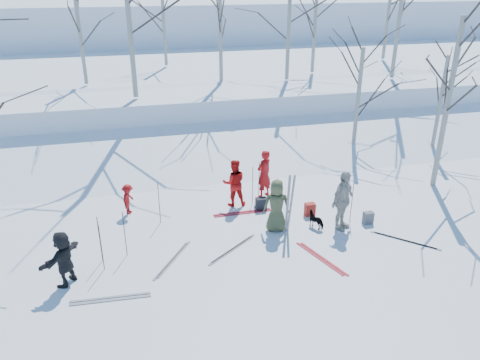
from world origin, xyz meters
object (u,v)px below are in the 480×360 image
object	(u,v)px
backpack_red	(310,209)
backpack_dark	(261,204)
dog	(316,220)
skier_grey_west	(64,258)
skier_red_seated	(128,199)
backpack_grey	(368,218)
skier_redor_behind	(234,183)
skier_red_north	(264,174)
skier_olive_center	(276,206)
skier_cream_east	(343,201)

from	to	relation	value
backpack_red	backpack_dark	size ratio (longest dim) A/B	1.05
dog	skier_grey_west	bearing A→B (deg)	-24.00
dog	backpack_dark	world-z (taller)	dog
skier_red_seated	backpack_grey	world-z (taller)	skier_red_seated
dog	skier_redor_behind	bearing A→B (deg)	-77.61
skier_red_seated	backpack_dark	xyz separation A→B (m)	(4.21, -0.76, -0.30)
skier_red_north	dog	distance (m)	2.70
skier_red_north	skier_olive_center	bearing A→B (deg)	52.66
dog	skier_red_north	bearing A→B (deg)	-101.79
skier_red_seated	backpack_dark	world-z (taller)	skier_red_seated
skier_olive_center	skier_redor_behind	bearing A→B (deg)	-54.76
skier_grey_west	dog	distance (m)	7.25
skier_redor_behind	dog	world-z (taller)	skier_redor_behind
skier_red_north	skier_red_seated	size ratio (longest dim) A/B	1.67
backpack_grey	backpack_dark	xyz separation A→B (m)	(-2.96, 1.70, 0.01)
skier_red_north	backpack_red	bearing A→B (deg)	91.64
dog	backpack_grey	xyz separation A→B (m)	(1.65, -0.16, -0.06)
skier_olive_center	backpack_red	size ratio (longest dim) A/B	3.89
skier_olive_center	skier_red_seated	bearing A→B (deg)	-15.12
dog	backpack_grey	distance (m)	1.66
skier_olive_center	backpack_dark	xyz separation A→B (m)	(-0.06, 1.40, -0.62)
skier_red_north	skier_redor_behind	distance (m)	1.21
skier_red_north	backpack_grey	bearing A→B (deg)	104.96
skier_red_north	dog	size ratio (longest dim) A/B	2.84
dog	backpack_red	size ratio (longest dim) A/B	1.42
dog	backpack_red	bearing A→B (deg)	-129.71
skier_grey_west	dog	bearing A→B (deg)	133.79
skier_red_north	backpack_grey	size ratio (longest dim) A/B	4.45
skier_olive_center	skier_redor_behind	world-z (taller)	skier_olive_center
skier_grey_west	backpack_grey	size ratio (longest dim) A/B	3.84
skier_red_north	skier_redor_behind	bearing A→B (deg)	-11.31
backpack_dark	skier_redor_behind	bearing A→B (deg)	145.88
skier_red_seated	skier_cream_east	world-z (taller)	skier_cream_east
skier_red_seated	skier_cream_east	bearing A→B (deg)	-90.99
skier_olive_center	backpack_red	xyz separation A→B (m)	(1.34, 0.62, -0.61)
skier_redor_behind	skier_red_north	bearing A→B (deg)	-155.52
skier_redor_behind	skier_cream_east	bearing A→B (deg)	146.46
skier_olive_center	skier_red_seated	xyz separation A→B (m)	(-4.27, 2.15, -0.31)
skier_olive_center	dog	world-z (taller)	skier_olive_center
skier_olive_center	skier_redor_behind	size ratio (longest dim) A/B	1.02
backpack_grey	skier_grey_west	bearing A→B (deg)	-173.72
dog	backpack_dark	distance (m)	2.02
skier_red_seated	backpack_red	bearing A→B (deg)	-84.24
skier_redor_behind	skier_cream_east	xyz separation A→B (m)	(2.79, -2.29, 0.13)
skier_redor_behind	backpack_grey	distance (m)	4.40
dog	backpack_red	xyz separation A→B (m)	(0.09, 0.76, -0.04)
skier_grey_west	backpack_grey	world-z (taller)	skier_grey_west
skier_olive_center	backpack_grey	size ratio (longest dim) A/B	4.30
skier_grey_west	skier_cream_east	bearing A→B (deg)	131.39
skier_olive_center	dog	distance (m)	1.38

